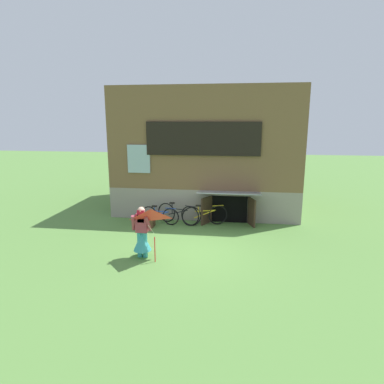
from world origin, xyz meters
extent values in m
plane|color=#56843D|center=(0.00, 0.00, 0.00)|extent=(60.00, 60.00, 0.00)
cube|color=gray|center=(0.00, 5.61, 0.62)|extent=(7.59, 5.23, 1.25)
cube|color=brown|center=(0.00, 5.61, 3.23)|extent=(7.59, 5.23, 3.98)
cube|color=black|center=(0.00, 2.96, 3.24)|extent=(4.34, 0.08, 1.26)
cube|color=#9EB7C6|center=(0.00, 2.98, 3.24)|extent=(4.18, 0.04, 1.14)
cube|color=#9EB7C6|center=(-2.52, 2.97, 2.44)|extent=(0.90, 0.06, 1.10)
cube|color=black|center=(1.05, 2.98, 0.53)|extent=(1.40, 0.03, 1.05)
cube|color=#3D2B1E|center=(0.20, 2.70, 0.53)|extent=(0.39, 0.64, 1.05)
cube|color=#3D2B1E|center=(1.90, 2.70, 0.53)|extent=(0.28, 0.68, 1.05)
cube|color=gray|center=(1.05, 2.45, 1.30)|extent=(2.32, 1.09, 0.18)
cylinder|color=teal|center=(-1.43, -0.75, 0.38)|extent=(0.14, 0.14, 0.77)
cylinder|color=teal|center=(-1.27, -0.75, 0.38)|extent=(0.14, 0.14, 0.77)
cone|color=teal|center=(-1.35, -0.75, 0.50)|extent=(0.52, 0.52, 0.57)
cube|color=#993847|center=(-1.35, -0.75, 1.04)|extent=(0.34, 0.20, 0.54)
cylinder|color=#993847|center=(-1.57, -0.85, 1.06)|extent=(0.16, 0.31, 0.50)
cylinder|color=#993847|center=(-1.13, -0.85, 1.06)|extent=(0.16, 0.31, 0.50)
cube|color=maroon|center=(-1.35, -0.81, 1.26)|extent=(0.20, 0.08, 0.36)
sphere|color=#D8AD8E|center=(-1.35, -0.75, 1.41)|extent=(0.21, 0.21, 0.21)
pyramid|color=red|center=(-0.91, -1.31, 1.22)|extent=(1.02, 0.88, 0.53)
cylinder|color=beige|center=(-1.00, -1.00, 0.94)|extent=(0.01, 0.61, 0.45)
cylinder|color=red|center=(-0.90, -1.05, 0.37)|extent=(0.03, 0.03, 0.74)
torus|color=black|center=(0.64, 2.63, 0.37)|extent=(0.72, 0.28, 0.75)
torus|color=black|center=(-0.33, 2.30, 0.37)|extent=(0.72, 0.28, 0.75)
cylinder|color=gold|center=(0.15, 2.47, 0.57)|extent=(0.74, 0.28, 0.04)
cylinder|color=gold|center=(0.15, 2.47, 0.45)|extent=(0.80, 0.30, 0.30)
cylinder|color=gold|center=(-0.09, 2.39, 0.57)|extent=(0.04, 0.04, 0.42)
cube|color=black|center=(-0.09, 2.39, 0.78)|extent=(0.20, 0.08, 0.05)
cylinder|color=gold|center=(0.64, 2.63, 0.74)|extent=(0.43, 0.17, 0.03)
torus|color=black|center=(-0.40, 2.36, 0.38)|extent=(0.74, 0.29, 0.76)
torus|color=black|center=(-1.38, 2.69, 0.38)|extent=(0.74, 0.29, 0.76)
cylinder|color=black|center=(-0.89, 2.52, 0.58)|extent=(0.75, 0.29, 0.04)
cylinder|color=black|center=(-0.89, 2.52, 0.45)|extent=(0.82, 0.31, 0.31)
cylinder|color=black|center=(-1.13, 2.61, 0.58)|extent=(0.04, 0.04, 0.43)
cube|color=black|center=(-1.13, 2.61, 0.79)|extent=(0.20, 0.08, 0.05)
cylinder|color=black|center=(-0.40, 2.36, 0.76)|extent=(0.43, 0.17, 0.03)
torus|color=black|center=(-1.13, 2.31, 0.33)|extent=(0.66, 0.16, 0.66)
torus|color=black|center=(-2.02, 2.47, 0.33)|extent=(0.66, 0.16, 0.66)
cylinder|color=#284CB2|center=(-1.58, 2.39, 0.50)|extent=(0.67, 0.15, 0.04)
cylinder|color=#284CB2|center=(-1.58, 2.39, 0.39)|extent=(0.73, 0.17, 0.27)
cylinder|color=#284CB2|center=(-1.80, 2.43, 0.50)|extent=(0.04, 0.04, 0.37)
cube|color=black|center=(-1.80, 2.43, 0.69)|extent=(0.20, 0.08, 0.05)
cylinder|color=#284CB2|center=(-1.13, 2.31, 0.66)|extent=(0.44, 0.11, 0.03)
cube|color=#4C331E|center=(-1.99, 2.02, 0.16)|extent=(0.55, 0.47, 0.32)
camera|label=1|loc=(1.35, -9.54, 3.93)|focal=30.95mm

